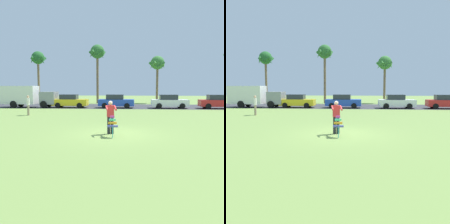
# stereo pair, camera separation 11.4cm
# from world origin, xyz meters

# --- Properties ---
(ground_plane) EXTENTS (120.00, 120.00, 0.00)m
(ground_plane) POSITION_xyz_m (0.00, 0.00, 0.00)
(ground_plane) COLOR olive
(road_strip) EXTENTS (120.00, 8.00, 0.01)m
(road_strip) POSITION_xyz_m (0.00, 18.51, 0.01)
(road_strip) COLOR #38383D
(road_strip) RESTS_ON ground
(person_kite_flyer) EXTENTS (0.64, 0.73, 1.73)m
(person_kite_flyer) POSITION_xyz_m (-0.19, -0.06, 0.95)
(person_kite_flyer) COLOR #26262B
(person_kite_flyer) RESTS_ON ground
(kite_held) EXTENTS (0.52, 0.67, 1.03)m
(kite_held) POSITION_xyz_m (-0.02, -0.88, 0.67)
(kite_held) COLOR #D83399
(kite_held) RESTS_ON ground
(parked_truck_grey_van) EXTENTS (6.73, 2.19, 2.62)m
(parked_truck_grey_van) POSITION_xyz_m (-12.01, 16.11, 1.41)
(parked_truck_grey_van) COLOR gray
(parked_truck_grey_van) RESTS_ON ground
(parked_car_yellow) EXTENTS (4.21, 1.85, 1.60)m
(parked_car_yellow) POSITION_xyz_m (-6.56, 16.11, 0.77)
(parked_car_yellow) COLOR yellow
(parked_car_yellow) RESTS_ON ground
(parked_car_blue) EXTENTS (4.25, 1.93, 1.60)m
(parked_car_blue) POSITION_xyz_m (-0.98, 16.11, 0.77)
(parked_car_blue) COLOR #2347B7
(parked_car_blue) RESTS_ON ground
(parked_car_white) EXTENTS (4.21, 1.86, 1.60)m
(parked_car_white) POSITION_xyz_m (5.26, 16.11, 0.77)
(parked_car_white) COLOR white
(parked_car_white) RESTS_ON ground
(parked_car_red) EXTENTS (4.25, 1.94, 1.60)m
(parked_car_red) POSITION_xyz_m (10.77, 16.11, 0.77)
(parked_car_red) COLOR red
(parked_car_red) RESTS_ON ground
(palm_tree_left_near) EXTENTS (2.58, 2.71, 8.35)m
(palm_tree_left_near) POSITION_xyz_m (-14.60, 26.75, 6.95)
(palm_tree_left_near) COLOR brown
(palm_tree_left_near) RESTS_ON ground
(palm_tree_right_near) EXTENTS (2.58, 2.71, 8.89)m
(palm_tree_right_near) POSITION_xyz_m (-4.39, 24.51, 7.45)
(palm_tree_right_near) COLOR brown
(palm_tree_right_near) RESTS_ON ground
(palm_tree_centre_far) EXTENTS (2.58, 2.71, 7.30)m
(palm_tree_centre_far) POSITION_xyz_m (4.81, 25.99, 5.98)
(palm_tree_centre_far) COLOR brown
(palm_tree_centre_far) RESTS_ON ground
(person_walker_near) EXTENTS (0.31, 0.55, 1.73)m
(person_walker_near) POSITION_xyz_m (-8.13, 7.85, 0.93)
(person_walker_near) COLOR gray
(person_walker_near) RESTS_ON ground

